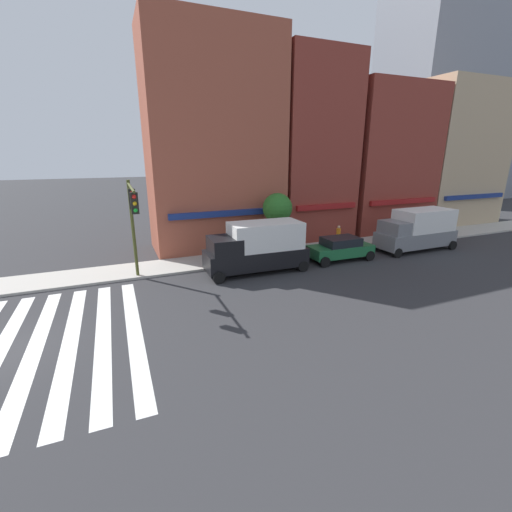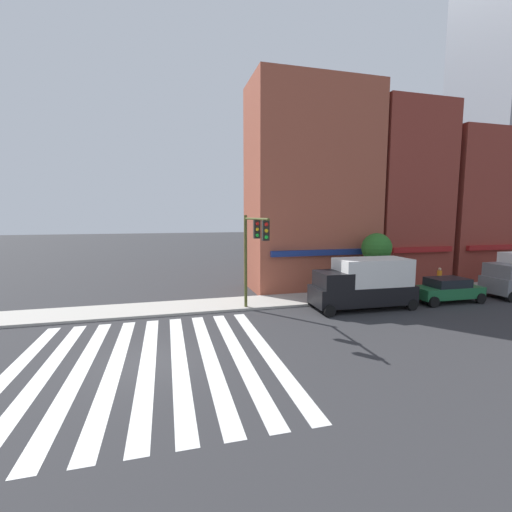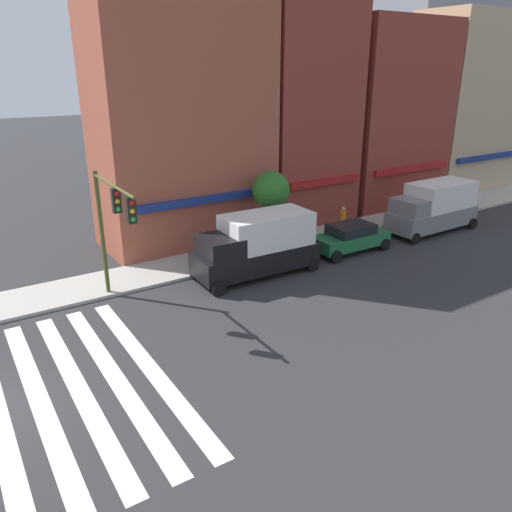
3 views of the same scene
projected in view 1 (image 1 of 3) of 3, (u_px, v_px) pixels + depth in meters
The scene contains 8 objects.
sidewalk_left at pixel (36, 283), 19.12m from camera, with size 120.00×3.00×0.15m.
storefront_row at pixel (349, 153), 29.35m from camera, with size 34.42×5.30×15.34m.
traffic_signal at pixel (133, 213), 17.38m from camera, with size 0.32×4.72×5.63m.
box_truck_black at pixel (257, 247), 20.72m from camera, with size 6.26×2.42×3.04m.
sedan_green at pixel (340, 248), 23.18m from camera, with size 4.42×2.02×1.59m.
box_truck_grey at pixel (417, 229), 25.48m from camera, with size 6.24×2.42×3.04m.
pedestrian_orange_vest at pixel (338, 237), 25.36m from camera, with size 0.32×0.32×1.77m.
street_tree at pixel (277, 208), 23.67m from camera, with size 2.06×2.06×4.26m.
Camera 1 is at (4.51, -13.74, 7.01)m, focal length 24.00 mm.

